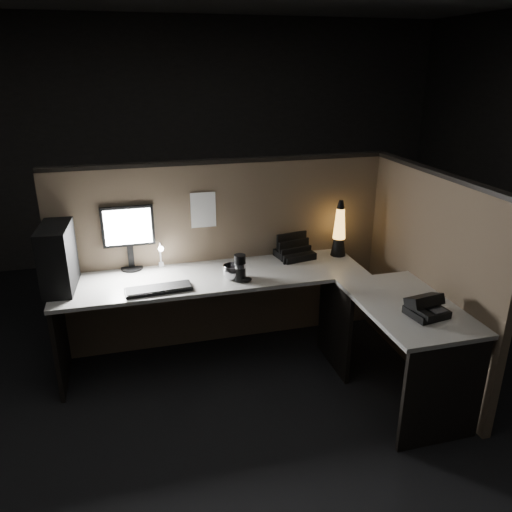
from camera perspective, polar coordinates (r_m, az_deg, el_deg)
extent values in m
plane|color=black|center=(3.63, -0.34, -16.32)|extent=(6.00, 6.00, 0.00)
plane|color=#282623|center=(5.89, -7.89, 12.59)|extent=(6.00, 0.00, 6.00)
cube|color=brown|center=(4.06, -3.66, 0.06)|extent=(2.66, 0.06, 1.50)
cube|color=brown|center=(3.83, 18.91, -2.42)|extent=(0.06, 1.66, 1.50)
cube|color=#AAA8A1|center=(3.74, -4.90, -2.40)|extent=(2.30, 0.60, 0.03)
cube|color=#AAA8A1|center=(3.44, 16.91, -5.49)|extent=(0.60, 1.00, 0.03)
cube|color=black|center=(3.90, -21.47, -8.87)|extent=(0.03, 0.55, 0.70)
cube|color=black|center=(3.29, 20.61, -14.73)|extent=(0.55, 0.03, 0.70)
cube|color=black|center=(3.88, 8.96, -7.73)|extent=(0.03, 0.55, 0.70)
cube|color=black|center=(3.69, -21.71, -0.18)|extent=(0.22, 0.45, 0.46)
cylinder|color=black|center=(3.95, -13.99, -1.35)|extent=(0.17, 0.17, 0.01)
cube|color=black|center=(3.93, -14.12, 0.09)|extent=(0.05, 0.04, 0.18)
cube|color=black|center=(3.85, -14.43, 3.32)|extent=(0.39, 0.03, 0.31)
cube|color=white|center=(3.83, -14.42, 3.23)|extent=(0.34, 0.01, 0.27)
cube|color=black|center=(3.53, -11.06, -3.76)|extent=(0.47, 0.18, 0.02)
ellipsoid|color=black|center=(3.61, -1.15, -2.72)|extent=(0.09, 0.06, 0.03)
cube|color=white|center=(3.95, -10.78, -0.96)|extent=(0.04, 0.05, 0.03)
cylinder|color=white|center=(3.92, -10.88, 0.34)|extent=(0.01, 0.01, 0.16)
cylinder|color=white|center=(3.84, -10.89, 1.20)|extent=(0.01, 0.11, 0.01)
sphere|color=white|center=(3.78, -10.81, 0.82)|extent=(0.04, 0.04, 0.04)
cube|color=black|center=(4.07, 4.43, 0.20)|extent=(0.31, 0.29, 0.05)
cube|color=black|center=(4.02, 4.62, 0.60)|extent=(0.27, 0.07, 0.10)
cube|color=black|center=(4.11, 4.09, 1.74)|extent=(0.27, 0.07, 0.19)
cone|color=black|center=(4.14, 9.39, 1.07)|extent=(0.12, 0.12, 0.15)
cone|color=#FFAD43|center=(4.08, 9.55, 3.68)|extent=(0.10, 0.10, 0.25)
sphere|color=#905314|center=(4.11, 9.49, 2.63)|extent=(0.05, 0.05, 0.05)
sphere|color=#905314|center=(4.08, 9.56, 3.83)|extent=(0.04, 0.04, 0.04)
cone|color=black|center=(4.04, 9.69, 5.83)|extent=(0.06, 0.06, 0.07)
cylinder|color=black|center=(3.59, -1.86, -1.37)|extent=(0.09, 0.09, 0.20)
imported|color=silver|center=(3.64, -2.78, -1.83)|extent=(0.17, 0.17, 0.11)
sphere|color=#FFF828|center=(4.06, 4.35, 0.42)|extent=(0.05, 0.05, 0.05)
cube|color=white|center=(3.87, -6.04, 5.25)|extent=(0.19, 0.00, 0.28)
cube|color=black|center=(3.31, 18.91, -6.08)|extent=(0.25, 0.23, 0.05)
cube|color=black|center=(3.32, 18.67, -4.89)|extent=(0.24, 0.17, 0.10)
cube|color=black|center=(3.23, 18.42, -6.17)|extent=(0.07, 0.17, 0.03)
cube|color=#3F3F42|center=(3.30, 19.96, -5.75)|extent=(0.11, 0.11, 0.00)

